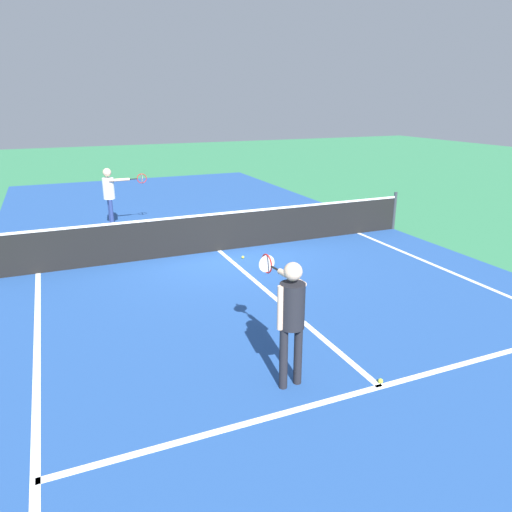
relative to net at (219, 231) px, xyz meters
name	(u,v)px	position (x,y,z in m)	size (l,w,h in m)	color
ground_plane	(219,251)	(0.00, 0.00, -0.49)	(60.00, 60.00, 0.00)	#337F51
court_surface_inbounds	(219,251)	(0.00, 0.00, -0.49)	(10.62, 24.40, 0.00)	#234C93
line_sideline_left	(36,452)	(-4.11, -5.95, -0.49)	(0.10, 11.89, 0.01)	white
line_service_near	(380,387)	(0.00, -6.40, -0.49)	(8.22, 0.10, 0.01)	white
line_center_service	(275,298)	(0.00, -3.20, -0.49)	(0.10, 6.40, 0.01)	white
net	(219,231)	(0.00, 0.00, 0.00)	(10.67, 0.09, 1.07)	#33383D
player_near	(291,310)	(-1.05, -5.87, 0.57)	(0.42, 1.23, 1.70)	black
player_far	(110,191)	(-2.10, 3.36, 0.58)	(1.23, 0.48, 1.72)	navy
tennis_ball_near_net	(243,257)	(0.32, -0.80, -0.46)	(0.07, 0.07, 0.07)	#CCE033
tennis_ball_mid_court	(380,381)	(0.06, -6.33, -0.46)	(0.07, 0.07, 0.07)	#CCE033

